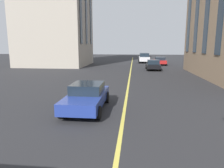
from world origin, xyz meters
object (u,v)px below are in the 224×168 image
object	(u,v)px
car_blue_trailing	(87,96)
car_white_oncoming	(144,58)
car_black_mid	(153,65)
car_red_parked_a	(160,61)

from	to	relation	value
car_blue_trailing	car_white_oncoming	bearing A→B (deg)	-8.00
car_black_mid	car_white_oncoming	world-z (taller)	car_white_oncoming
car_white_oncoming	car_red_parked_a	xyz separation A→B (m)	(-4.55, -2.52, -0.27)
car_red_parked_a	car_white_oncoming	bearing A→B (deg)	28.98
car_black_mid	car_blue_trailing	distance (m)	19.29
car_blue_trailing	car_red_parked_a	bearing A→B (deg)	-14.56
car_white_oncoming	car_blue_trailing	distance (m)	31.38
car_white_oncoming	car_black_mid	bearing A→B (deg)	-176.89
car_black_mid	car_blue_trailing	world-z (taller)	car_black_mid
car_black_mid	car_blue_trailing	bearing A→B (deg)	164.84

